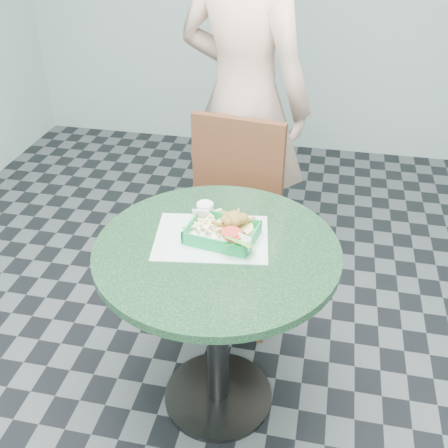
% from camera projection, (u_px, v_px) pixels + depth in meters
% --- Properties ---
extents(floor, '(4.00, 5.00, 0.02)m').
position_uv_depth(floor, '(218.00, 396.00, 2.18)').
color(floor, '#303335').
rests_on(floor, ground).
extents(cafe_table, '(0.83, 0.83, 0.75)m').
position_uv_depth(cafe_table, '(217.00, 290.00, 1.86)').
color(cafe_table, '#2B2B2B').
rests_on(cafe_table, floor).
extents(dining_chair, '(0.43, 0.43, 0.93)m').
position_uv_depth(dining_chair, '(233.00, 208.00, 2.40)').
color(dining_chair, brown).
rests_on(dining_chair, floor).
extents(diner_person, '(0.96, 0.79, 2.26)m').
position_uv_depth(diner_person, '(244.00, 57.00, 2.34)').
color(diner_person, tan).
rests_on(diner_person, floor).
extents(placemat, '(0.42, 0.34, 0.00)m').
position_uv_depth(placemat, '(212.00, 242.00, 1.81)').
color(placemat, silver).
rests_on(placemat, cafe_table).
extents(food_basket, '(0.23, 0.17, 0.05)m').
position_uv_depth(food_basket, '(222.00, 240.00, 1.79)').
color(food_basket, '#0E8D43').
rests_on(food_basket, placemat).
extents(crab_sandwich, '(0.13, 0.13, 0.08)m').
position_uv_depth(crab_sandwich, '(233.00, 226.00, 1.80)').
color(crab_sandwich, '#E4CA72').
rests_on(crab_sandwich, food_basket).
extents(fries_pile, '(0.14, 0.15, 0.04)m').
position_uv_depth(fries_pile, '(201.00, 225.00, 1.83)').
color(fries_pile, '#F6E7A3').
rests_on(fries_pile, food_basket).
extents(sauce_ramekin, '(0.06, 0.06, 0.03)m').
position_uv_depth(sauce_ramekin, '(200.00, 213.00, 1.87)').
color(sauce_ramekin, white).
rests_on(sauce_ramekin, food_basket).
extents(garnish_cup, '(0.11, 0.11, 0.04)m').
position_uv_depth(garnish_cup, '(236.00, 243.00, 1.73)').
color(garnish_cup, white).
rests_on(garnish_cup, food_basket).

